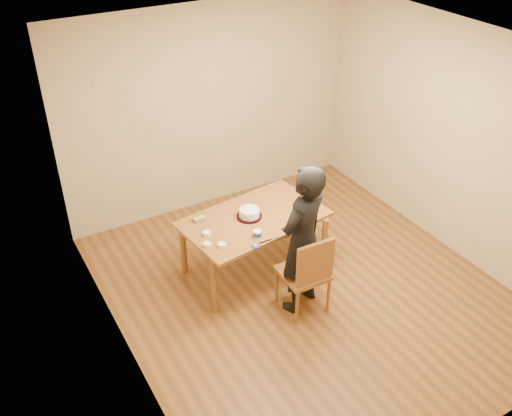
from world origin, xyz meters
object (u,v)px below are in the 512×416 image
dining_table (254,219)px  person (302,240)px  cake (249,213)px  dining_chair (303,273)px  cake_plate (249,216)px

dining_table → person: person is taller
cake → person: bearing=-75.9°
dining_chair → person: person is taller
dining_table → cake_plate: size_ratio=5.58×
dining_table → dining_chair: dining_table is taller
dining_table → cake_plate: cake_plate is taller
dining_table → dining_chair: (0.15, -0.78, -0.28)m
dining_chair → person: (-0.00, 0.05, 0.39)m
dining_chair → cake_plate: 0.88m
dining_table → dining_chair: bearing=-86.4°
dining_chair → person: size_ratio=0.28×
cake_plate → person: bearing=-75.9°
dining_table → cake: bearing=138.1°
dining_table → cake: 0.09m
dining_chair → cake_plate: cake_plate is taller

